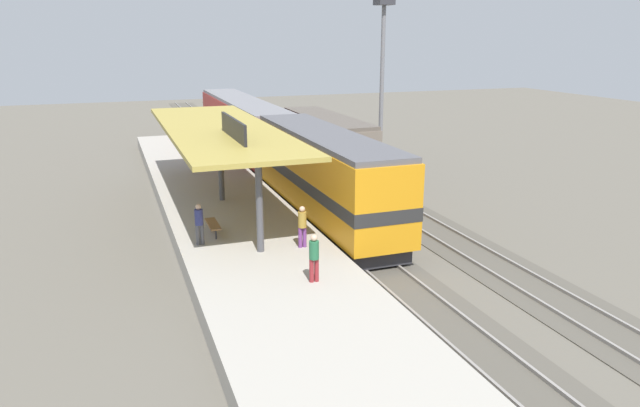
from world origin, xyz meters
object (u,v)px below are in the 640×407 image
(passenger_carriage_single, at_px, (243,127))
(person_boarding, at_px, (314,256))
(platform_bench, at_px, (213,224))
(freight_car, at_px, (327,141))
(light_mast, at_px, (383,46))
(locomotive, at_px, (324,176))
(person_waiting, at_px, (199,222))
(person_walking, at_px, (302,224))

(passenger_carriage_single, height_order, person_boarding, passenger_carriage_single)
(platform_bench, xyz_separation_m, passenger_carriage_single, (6.00, 20.53, 0.97))
(freight_car, relative_size, light_mast, 1.03)
(passenger_carriage_single, relative_size, freight_car, 1.67)
(locomotive, xyz_separation_m, freight_car, (4.60, 11.88, -0.44))
(passenger_carriage_single, height_order, person_waiting, passenger_carriage_single)
(locomotive, bearing_deg, freight_car, 68.83)
(light_mast, xyz_separation_m, person_waiting, (-14.52, -13.51, -6.54))
(platform_bench, xyz_separation_m, person_boarding, (2.39, -6.21, 0.51))
(freight_car, relative_size, person_walking, 7.02)
(platform_bench, xyz_separation_m, person_walking, (3.10, -2.80, 0.51))
(freight_car, distance_m, person_walking, 18.78)
(locomotive, height_order, person_waiting, locomotive)
(person_waiting, bearing_deg, person_boarding, -58.76)
(locomotive, xyz_separation_m, person_waiting, (-6.72, -3.61, -0.56))
(person_waiting, distance_m, person_walking, 4.19)
(locomotive, xyz_separation_m, passenger_carriage_single, (0.00, 18.00, -0.10))
(person_walking, bearing_deg, person_boarding, -101.64)
(platform_bench, distance_m, locomotive, 6.60)
(passenger_carriage_single, bearing_deg, platform_bench, -106.29)
(light_mast, distance_m, person_boarding, 22.81)
(locomotive, relative_size, light_mast, 1.23)
(platform_bench, bearing_deg, light_mast, 42.02)
(locomotive, relative_size, person_walking, 8.44)
(light_mast, relative_size, person_waiting, 6.84)
(person_boarding, bearing_deg, light_mast, 58.54)
(freight_car, xyz_separation_m, person_walking, (-7.50, -17.21, -0.12))
(platform_bench, relative_size, person_walking, 0.99)
(platform_bench, xyz_separation_m, freight_car, (10.60, 14.41, 0.63))
(freight_car, relative_size, person_boarding, 7.02)
(locomotive, distance_m, person_waiting, 7.65)
(freight_car, distance_m, person_boarding, 22.19)
(locomotive, relative_size, person_waiting, 8.44)
(locomotive, bearing_deg, light_mast, 51.77)
(light_mast, bearing_deg, person_boarding, -121.46)
(platform_bench, distance_m, person_waiting, 1.39)
(freight_car, bearing_deg, person_waiting, -126.16)
(locomotive, xyz_separation_m, person_boarding, (-3.61, -8.74, -0.56))
(passenger_carriage_single, height_order, person_walking, passenger_carriage_single)
(light_mast, bearing_deg, person_waiting, -137.06)
(person_walking, distance_m, person_boarding, 3.48)
(passenger_carriage_single, bearing_deg, locomotive, -90.00)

